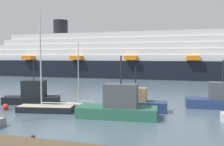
{
  "coord_description": "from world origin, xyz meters",
  "views": [
    {
      "loc": [
        9.09,
        -15.31,
        5.6
      ],
      "look_at": [
        0.0,
        15.92,
        3.45
      ],
      "focal_mm": 39.69,
      "sensor_mm": 36.0,
      "label": 1
    }
  ],
  "objects_px": {
    "sailboat_3": "(46,107)",
    "fishing_boat_3": "(137,103)",
    "fishing_boat_2": "(220,99)",
    "cruise_ship": "(109,58)",
    "fishing_boat_1": "(33,95)",
    "fishing_boat_0": "(119,105)",
    "sailboat_1": "(81,104)",
    "channel_buoy_0": "(6,107)"
  },
  "relations": [
    {
      "from": "sailboat_1",
      "to": "sailboat_3",
      "type": "xyz_separation_m",
      "value": [
        -2.52,
        -3.18,
        0.13
      ]
    },
    {
      "from": "sailboat_1",
      "to": "sailboat_3",
      "type": "relative_size",
      "value": 0.72
    },
    {
      "from": "fishing_boat_3",
      "to": "sailboat_1",
      "type": "bearing_deg",
      "value": -4.12
    },
    {
      "from": "sailboat_1",
      "to": "channel_buoy_0",
      "type": "height_order",
      "value": "sailboat_1"
    },
    {
      "from": "channel_buoy_0",
      "to": "cruise_ship",
      "type": "relative_size",
      "value": 0.02
    },
    {
      "from": "sailboat_3",
      "to": "fishing_boat_3",
      "type": "xyz_separation_m",
      "value": [
        8.83,
        3.05,
        0.41
      ]
    },
    {
      "from": "fishing_boat_3",
      "to": "channel_buoy_0",
      "type": "distance_m",
      "value": 13.86
    },
    {
      "from": "cruise_ship",
      "to": "fishing_boat_2",
      "type": "bearing_deg",
      "value": -57.31
    },
    {
      "from": "fishing_boat_2",
      "to": "fishing_boat_3",
      "type": "relative_size",
      "value": 1.18
    },
    {
      "from": "fishing_boat_1",
      "to": "fishing_boat_0",
      "type": "bearing_deg",
      "value": -36.14
    },
    {
      "from": "sailboat_3",
      "to": "channel_buoy_0",
      "type": "xyz_separation_m",
      "value": [
        -4.61,
        -0.3,
        -0.12
      ]
    },
    {
      "from": "sailboat_3",
      "to": "sailboat_1",
      "type": "bearing_deg",
      "value": -138.68
    },
    {
      "from": "fishing_boat_1",
      "to": "cruise_ship",
      "type": "xyz_separation_m",
      "value": [
        -2.61,
        40.18,
        4.19
      ]
    },
    {
      "from": "fishing_boat_1",
      "to": "fishing_boat_3",
      "type": "xyz_separation_m",
      "value": [
        12.75,
        -0.52,
        -0.14
      ]
    },
    {
      "from": "sailboat_1",
      "to": "fishing_boat_3",
      "type": "distance_m",
      "value": 6.33
    },
    {
      "from": "fishing_boat_0",
      "to": "fishing_boat_2",
      "type": "xyz_separation_m",
      "value": [
        9.53,
        7.21,
        -0.13
      ]
    },
    {
      "from": "fishing_boat_0",
      "to": "fishing_boat_3",
      "type": "distance_m",
      "value": 3.46
    },
    {
      "from": "fishing_boat_0",
      "to": "sailboat_3",
      "type": "bearing_deg",
      "value": 173.11
    },
    {
      "from": "sailboat_3",
      "to": "channel_buoy_0",
      "type": "bearing_deg",
      "value": -6.52
    },
    {
      "from": "sailboat_3",
      "to": "fishing_boat_2",
      "type": "relative_size",
      "value": 1.42
    },
    {
      "from": "fishing_boat_0",
      "to": "channel_buoy_0",
      "type": "bearing_deg",
      "value": 175.08
    },
    {
      "from": "fishing_boat_2",
      "to": "cruise_ship",
      "type": "xyz_separation_m",
      "value": [
        -23.74,
        36.73,
        4.2
      ]
    },
    {
      "from": "sailboat_1",
      "to": "cruise_ship",
      "type": "bearing_deg",
      "value": -79.03
    },
    {
      "from": "sailboat_3",
      "to": "fishing_boat_3",
      "type": "relative_size",
      "value": 1.68
    },
    {
      "from": "fishing_boat_1",
      "to": "fishing_boat_2",
      "type": "height_order",
      "value": "fishing_boat_2"
    },
    {
      "from": "sailboat_3",
      "to": "fishing_boat_0",
      "type": "height_order",
      "value": "sailboat_3"
    },
    {
      "from": "fishing_boat_1",
      "to": "cruise_ship",
      "type": "height_order",
      "value": "cruise_ship"
    },
    {
      "from": "sailboat_1",
      "to": "fishing_boat_0",
      "type": "xyz_separation_m",
      "value": [
        5.16,
        -3.38,
        0.8
      ]
    },
    {
      "from": "fishing_boat_3",
      "to": "channel_buoy_0",
      "type": "height_order",
      "value": "fishing_boat_3"
    },
    {
      "from": "sailboat_3",
      "to": "fishing_boat_0",
      "type": "bearing_deg",
      "value": 168.23
    },
    {
      "from": "fishing_boat_0",
      "to": "fishing_boat_2",
      "type": "distance_m",
      "value": 11.95
    },
    {
      "from": "fishing_boat_1",
      "to": "channel_buoy_0",
      "type": "relative_size",
      "value": 4.45
    },
    {
      "from": "fishing_boat_3",
      "to": "fishing_boat_0",
      "type": "bearing_deg",
      "value": 67.58
    },
    {
      "from": "sailboat_1",
      "to": "fishing_boat_2",
      "type": "bearing_deg",
      "value": -166.99
    },
    {
      "from": "sailboat_1",
      "to": "fishing_boat_0",
      "type": "relative_size",
      "value": 0.96
    },
    {
      "from": "fishing_boat_2",
      "to": "fishing_boat_3",
      "type": "height_order",
      "value": "fishing_boat_2"
    },
    {
      "from": "fishing_boat_0",
      "to": "fishing_boat_1",
      "type": "height_order",
      "value": "fishing_boat_0"
    },
    {
      "from": "fishing_boat_0",
      "to": "channel_buoy_0",
      "type": "height_order",
      "value": "fishing_boat_0"
    },
    {
      "from": "sailboat_1",
      "to": "fishing_boat_1",
      "type": "xyz_separation_m",
      "value": [
        -6.45,
        0.39,
        0.68
      ]
    },
    {
      "from": "fishing_boat_1",
      "to": "fishing_boat_2",
      "type": "bearing_deg",
      "value": -8.89
    },
    {
      "from": "fishing_boat_2",
      "to": "fishing_boat_3",
      "type": "distance_m",
      "value": 9.27
    },
    {
      "from": "sailboat_1",
      "to": "fishing_boat_3",
      "type": "relative_size",
      "value": 1.21
    }
  ]
}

